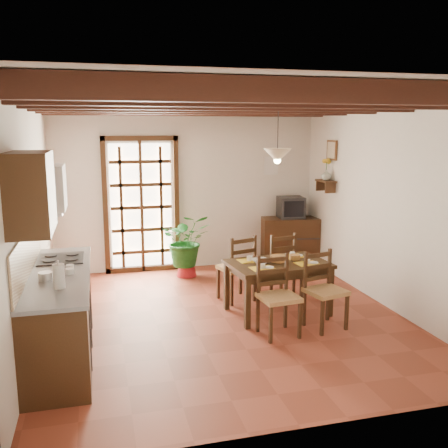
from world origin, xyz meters
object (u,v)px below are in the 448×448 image
object	(u,v)px
dining_table	(278,269)
chair_near_left	(278,311)
pendant_lamp	(277,154)
crt_tv	(291,207)
sideboard	(290,241)
chair_far_left	(237,280)
kitchen_counter	(60,313)
chair_near_right	(325,304)
potted_plant	(186,243)
chair_far_right	(277,275)

from	to	relation	value
dining_table	chair_near_left	distance (m)	0.78
pendant_lamp	crt_tv	bearing A→B (deg)	63.28
dining_table	crt_tv	world-z (taller)	crt_tv
dining_table	sideboard	bearing A→B (deg)	58.27
chair_far_left	sideboard	world-z (taller)	chair_far_left
kitchen_counter	dining_table	distance (m)	2.75
chair_near_left	chair_near_right	distance (m)	0.63
crt_tv	chair_near_right	bearing A→B (deg)	-97.99
dining_table	chair_near_right	bearing A→B (deg)	-64.02
kitchen_counter	chair_near_left	bearing A→B (deg)	-1.80
dining_table	chair_near_right	size ratio (longest dim) A/B	1.44
chair_near_left	chair_near_right	world-z (taller)	chair_near_left
crt_tv	pendant_lamp	distance (m)	2.59
potted_plant	pendant_lamp	bearing A→B (deg)	-64.78
dining_table	potted_plant	bearing A→B (deg)	107.96
chair_near_left	potted_plant	size ratio (longest dim) A/B	0.42
chair_far_left	potted_plant	distance (m)	1.43
kitchen_counter	chair_far_right	xyz separation A→B (m)	(2.92, 1.28, -0.18)
pendant_lamp	chair_near_right	bearing A→B (deg)	-61.69
crt_tv	potted_plant	world-z (taller)	potted_plant
kitchen_counter	chair_far_left	xyz separation A→B (m)	(2.30, 1.21, -0.18)
dining_table	chair_near_right	distance (m)	0.78
kitchen_counter	sideboard	xyz separation A→B (m)	(3.74, 2.83, -0.05)
chair_near_right	crt_tv	world-z (taller)	crt_tv
crt_tv	pendant_lamp	bearing A→B (deg)	-111.11
chair_near_right	pendant_lamp	xyz separation A→B (m)	(-0.38, 0.71, 1.79)
chair_near_left	chair_far_right	distance (m)	1.44
chair_near_left	sideboard	bearing A→B (deg)	59.34
chair_near_right	potted_plant	size ratio (longest dim) A/B	0.41
kitchen_counter	dining_table	xyz separation A→B (m)	(2.68, 0.60, 0.13)
chair_near_left	chair_near_right	size ratio (longest dim) A/B	1.00
chair_far_left	crt_tv	world-z (taller)	crt_tv
sideboard	pendant_lamp	world-z (taller)	pendant_lamp
potted_plant	crt_tv	bearing A→B (deg)	8.56
chair_near_left	potted_plant	bearing A→B (deg)	96.97
chair_near_right	chair_far_left	size ratio (longest dim) A/B	0.98
chair_near_right	crt_tv	size ratio (longest dim) A/B	1.99
dining_table	sideboard	size ratio (longest dim) A/B	1.36
kitchen_counter	chair_near_right	xyz separation A→B (m)	(3.06, -0.01, -0.18)
chair_near_left	pendant_lamp	world-z (taller)	pendant_lamp
chair_near_left	pendant_lamp	size ratio (longest dim) A/B	1.11
dining_table	crt_tv	size ratio (longest dim) A/B	2.87
dining_table	chair_far_left	bearing A→B (deg)	115.91
kitchen_counter	dining_table	size ratio (longest dim) A/B	1.67
potted_plant	pendant_lamp	distance (m)	2.52
dining_table	chair_far_left	xyz separation A→B (m)	(-0.38, 0.61, -0.30)
kitchen_counter	pendant_lamp	world-z (taller)	pendant_lamp
chair_far_right	sideboard	distance (m)	1.76
chair_near_left	chair_far_left	world-z (taller)	chair_far_left
chair_near_right	chair_far_left	distance (m)	1.44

